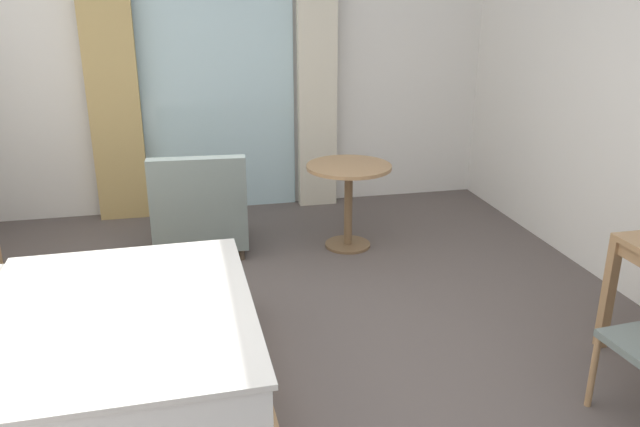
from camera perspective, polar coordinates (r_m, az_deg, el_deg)
ground at (r=3.75m, az=-1.56°, el=-15.28°), size 5.61×6.95×0.10m
wall_back at (r=6.30m, az=-7.42°, el=13.15°), size 5.21×0.12×2.81m
balcony_glass_door at (r=6.23m, az=-9.30°, el=11.42°), size 1.48×0.02×2.47m
curtain_panel_left at (r=6.14m, az=-18.38°, el=10.91°), size 0.46×0.10×2.54m
curtain_panel_right at (r=6.25m, az=-0.25°, el=12.01°), size 0.38×0.10×2.54m
bed at (r=3.68m, az=-24.18°, el=-12.03°), size 2.24×1.80×0.93m
armchair_by_window at (r=5.33m, az=-10.80°, el=0.10°), size 0.80×0.75×0.88m
round_cafe_table at (r=5.28m, az=2.62°, el=2.48°), size 0.71×0.71×0.73m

